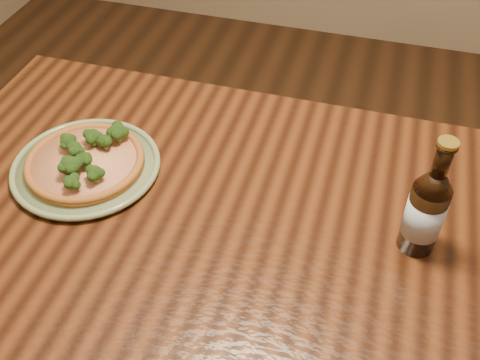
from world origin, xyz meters
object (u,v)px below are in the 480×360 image
(table, at_px, (279,266))
(pizza, at_px, (85,161))
(plate, at_px, (86,166))
(beer_bottle, at_px, (426,210))

(table, relative_size, pizza, 6.29)
(table, xyz_separation_m, plate, (-0.45, 0.07, 0.10))
(plate, bearing_deg, table, -8.27)
(plate, relative_size, beer_bottle, 1.25)
(pizza, bearing_deg, plate, 175.84)
(table, bearing_deg, plate, 171.73)
(pizza, height_order, beer_bottle, beer_bottle)
(pizza, relative_size, beer_bottle, 1.00)
(plate, relative_size, pizza, 1.26)
(pizza, distance_m, beer_bottle, 0.70)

